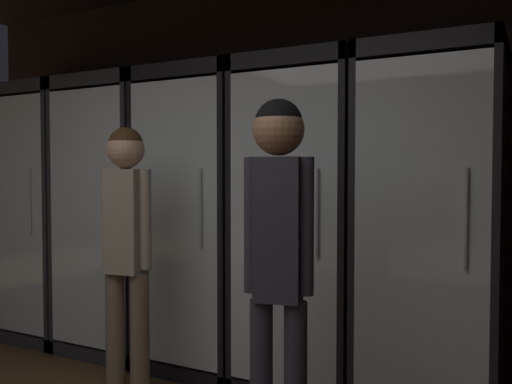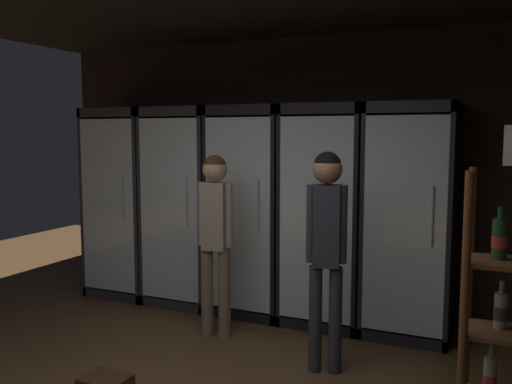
# 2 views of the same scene
# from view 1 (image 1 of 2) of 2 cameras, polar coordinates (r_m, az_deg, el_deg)

# --- Properties ---
(wall_back) EXTENTS (6.00, 0.06, 2.80)m
(wall_back) POSITION_cam_1_polar(r_m,az_deg,el_deg) (3.87, 3.78, 2.37)
(wall_back) COLOR black
(wall_back) RESTS_ON ground
(cooler_far_left) EXTENTS (0.76, 0.69, 2.10)m
(cooler_far_left) POSITION_cam_1_polar(r_m,az_deg,el_deg) (4.88, -21.00, -2.20)
(cooler_far_left) COLOR #2B2B30
(cooler_far_left) RESTS_ON ground
(cooler_left) EXTENTS (0.76, 0.69, 2.10)m
(cooler_left) POSITION_cam_1_polar(r_m,az_deg,el_deg) (4.32, -14.18, -2.66)
(cooler_left) COLOR #2B2B30
(cooler_left) RESTS_ON ground
(cooler_center) EXTENTS (0.76, 0.69, 2.10)m
(cooler_center) POSITION_cam_1_polar(r_m,az_deg,el_deg) (3.84, -5.46, -3.29)
(cooler_center) COLOR black
(cooler_center) RESTS_ON ground
(cooler_right) EXTENTS (0.76, 0.69, 2.10)m
(cooler_right) POSITION_cam_1_polar(r_m,az_deg,el_deg) (3.48, 5.39, -3.80)
(cooler_right) COLOR black
(cooler_right) RESTS_ON ground
(cooler_far_right) EXTENTS (0.76, 0.69, 2.10)m
(cooler_far_right) POSITION_cam_1_polar(r_m,az_deg,el_deg) (3.26, 18.23, -4.34)
(cooler_far_right) COLOR black
(cooler_far_right) RESTS_ON ground
(shopper_near) EXTENTS (0.30, 0.22, 1.70)m
(shopper_near) POSITION_cam_1_polar(r_m,az_deg,el_deg) (2.31, 2.41, -5.36)
(shopper_near) COLOR #2D2D38
(shopper_near) RESTS_ON ground
(shopper_far) EXTENTS (0.32, 0.22, 1.64)m
(shopper_far) POSITION_cam_1_polar(r_m,az_deg,el_deg) (3.19, -13.62, -4.74)
(shopper_far) COLOR #72604C
(shopper_far) RESTS_ON ground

